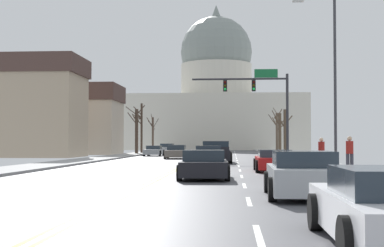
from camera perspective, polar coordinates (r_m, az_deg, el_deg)
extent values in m
cube|color=#4A4A4F|center=(28.44, -2.12, -5.04)|extent=(14.00, 180.00, 0.06)
cube|color=yellow|center=(28.45, -2.36, -4.97)|extent=(0.10, 176.40, 0.00)
cube|color=yellow|center=(28.42, -1.88, -4.98)|extent=(0.10, 176.40, 0.00)
cube|color=silver|center=(9.46, 6.80, -11.22)|extent=(0.12, 2.20, 0.00)
cube|color=silver|center=(14.62, 5.82, -7.91)|extent=(0.12, 2.20, 0.00)
cube|color=silver|center=(19.79, 5.36, -6.33)|extent=(0.12, 2.20, 0.00)
cube|color=silver|center=(24.98, 5.09, -5.40)|extent=(0.12, 2.20, 0.00)
cube|color=silver|center=(30.17, 4.92, -4.79)|extent=(0.12, 2.20, 0.00)
cube|color=silver|center=(35.36, 4.79, -4.36)|extent=(0.12, 2.20, 0.00)
cube|color=silver|center=(40.56, 4.70, -4.04)|extent=(0.12, 2.20, 0.00)
cube|color=silver|center=(45.76, 4.63, -3.80)|extent=(0.12, 2.20, 0.00)
cube|color=silver|center=(50.95, 4.57, -3.60)|extent=(0.12, 2.20, 0.00)
cube|color=silver|center=(56.15, 4.53, -3.44)|extent=(0.12, 2.20, 0.00)
cube|color=silver|center=(61.35, 4.49, -3.31)|extent=(0.12, 2.20, 0.00)
cube|color=silver|center=(66.55, 4.46, -3.20)|extent=(0.12, 2.20, 0.00)
cube|color=silver|center=(71.75, 4.43, -3.10)|extent=(0.12, 2.20, 0.00)
cube|color=silver|center=(76.94, 4.41, -3.02)|extent=(0.12, 2.20, 0.00)
cube|color=silver|center=(82.14, 4.38, -2.94)|extent=(0.12, 2.20, 0.00)
cube|color=silver|center=(87.34, 4.37, -2.88)|extent=(0.12, 2.20, 0.00)
cube|color=silver|center=(92.54, 4.35, -2.82)|extent=(0.12, 2.20, 0.00)
cube|color=silver|center=(20.85, -14.37, -6.05)|extent=(0.12, 2.20, 0.00)
cube|color=silver|center=(25.82, -10.70, -5.26)|extent=(0.12, 2.20, 0.00)
cube|color=silver|center=(30.87, -8.23, -4.71)|extent=(0.12, 2.20, 0.00)
cube|color=silver|center=(35.97, -6.46, -4.32)|extent=(0.12, 2.20, 0.00)
cube|color=silver|center=(41.08, -5.13, -4.02)|extent=(0.12, 2.20, 0.00)
cube|color=silver|center=(46.22, -4.10, -3.78)|extent=(0.12, 2.20, 0.00)
cube|color=silver|center=(51.37, -3.27, -3.59)|extent=(0.12, 2.20, 0.00)
cube|color=silver|center=(56.53, -2.60, -3.43)|extent=(0.12, 2.20, 0.00)
cube|color=silver|center=(61.70, -2.04, -3.30)|extent=(0.12, 2.20, 0.00)
cube|color=silver|center=(66.87, -1.56, -3.19)|extent=(0.12, 2.20, 0.00)
cube|color=silver|center=(72.04, -1.15, -3.10)|extent=(0.12, 2.20, 0.00)
cube|color=silver|center=(77.22, -0.80, -3.02)|extent=(0.12, 2.20, 0.00)
cube|color=silver|center=(82.40, -0.49, -2.95)|extent=(0.12, 2.20, 0.00)
cube|color=silver|center=(87.59, -0.22, -2.88)|extent=(0.12, 2.20, 0.00)
cube|color=silver|center=(92.77, 0.02, -2.83)|extent=(0.12, 2.20, 0.00)
cube|color=#979797|center=(28.78, 15.01, -4.74)|extent=(3.00, 180.00, 0.14)
cube|color=#979797|center=(30.54, -18.24, -4.54)|extent=(3.00, 180.00, 0.14)
cylinder|color=#28282D|center=(46.18, 9.71, 0.73)|extent=(0.22, 0.22, 6.96)
cylinder|color=#28282D|center=(46.20, 4.86, 4.55)|extent=(7.80, 0.16, 0.16)
cube|color=black|center=(46.17, 6.31, 3.86)|extent=(0.32, 0.28, 0.92)
sphere|color=#330504|center=(46.04, 6.32, 4.22)|extent=(0.22, 0.22, 0.22)
sphere|color=#332B05|center=(46.01, 6.32, 3.88)|extent=(0.22, 0.22, 0.22)
sphere|color=#19CC47|center=(45.99, 6.32, 3.53)|extent=(0.22, 0.22, 0.22)
cube|color=black|center=(46.14, 3.40, 3.85)|extent=(0.32, 0.28, 0.92)
sphere|color=#330504|center=(46.01, 3.40, 4.22)|extent=(0.22, 0.22, 0.22)
sphere|color=#332B05|center=(45.98, 3.40, 3.87)|extent=(0.22, 0.22, 0.22)
sphere|color=#19CC47|center=(45.95, 3.40, 3.52)|extent=(0.22, 0.22, 0.22)
cube|color=#146033|center=(46.36, 7.56, 5.09)|extent=(1.90, 0.06, 0.70)
cylinder|color=#333338|center=(28.70, 14.40, 4.10)|extent=(0.14, 0.14, 8.72)
cube|color=#B2B2AD|center=(29.15, 10.76, 12.26)|extent=(0.56, 0.24, 0.16)
cube|color=beige|center=(111.53, 2.50, 0.02)|extent=(34.56, 20.06, 10.48)
cylinder|color=beige|center=(112.14, 2.49, 4.38)|extent=(14.10, 14.10, 6.57)
sphere|color=gray|center=(112.92, 2.49, 7.30)|extent=(14.27, 14.27, 14.27)
cone|color=gray|center=(114.54, 2.48, 11.42)|extent=(1.80, 1.80, 2.40)
cube|color=black|center=(41.23, 2.44, -3.20)|extent=(2.17, 5.56, 0.74)
cube|color=#1E2833|center=(41.99, 2.46, -2.24)|extent=(1.95, 1.91, 0.63)
cube|color=black|center=(38.52, 2.39, -2.58)|extent=(1.92, 0.13, 0.22)
cylinder|color=black|center=(42.92, 1.08, -3.40)|extent=(0.29, 0.80, 0.80)
cylinder|color=black|center=(42.89, 3.87, -3.40)|extent=(0.29, 0.80, 0.80)
cylinder|color=black|center=(39.61, 0.91, -3.53)|extent=(0.29, 0.80, 0.80)
cylinder|color=black|center=(39.58, 3.93, -3.52)|extent=(0.29, 0.80, 0.80)
cube|color=black|center=(35.32, 1.72, -3.57)|extent=(1.82, 4.26, 0.67)
cube|color=#232D38|center=(35.10, 1.71, -2.66)|extent=(1.57, 1.94, 0.47)
cylinder|color=black|center=(36.67, 0.41, -3.79)|extent=(0.23, 0.64, 0.64)
cylinder|color=black|center=(36.63, 3.14, -3.78)|extent=(0.23, 0.64, 0.64)
cylinder|color=black|center=(34.05, 0.20, -3.93)|extent=(0.23, 0.64, 0.64)
cylinder|color=black|center=(34.01, 3.14, -3.93)|extent=(0.23, 0.64, 0.64)
cube|color=#B71414|center=(29.41, 8.38, -3.97)|extent=(1.83, 4.43, 0.59)
cube|color=#232D38|center=(28.98, 8.43, -3.04)|extent=(1.60, 1.99, 0.38)
cylinder|color=black|center=(30.73, 6.50, -4.14)|extent=(0.22, 0.64, 0.64)
cylinder|color=black|center=(30.86, 9.88, -4.12)|extent=(0.22, 0.64, 0.64)
cylinder|color=black|center=(27.99, 6.72, -4.36)|extent=(0.22, 0.64, 0.64)
cylinder|color=black|center=(28.13, 10.43, -4.33)|extent=(0.22, 0.64, 0.64)
cube|color=black|center=(23.31, 1.25, -4.54)|extent=(2.00, 4.56, 0.60)
cube|color=#232D38|center=(23.00, 1.23, -3.28)|extent=(1.71, 2.18, 0.44)
cylinder|color=black|center=(24.75, -0.86, -4.70)|extent=(0.24, 0.65, 0.64)
cylinder|color=black|center=(24.71, 3.49, -4.71)|extent=(0.24, 0.65, 0.64)
cylinder|color=black|center=(21.96, -1.28, -5.06)|extent=(0.24, 0.65, 0.64)
cylinder|color=black|center=(21.92, 3.62, -5.07)|extent=(0.24, 0.65, 0.64)
cube|color=#9EA3A8|center=(15.93, 11.20, -5.56)|extent=(1.88, 4.36, 0.70)
cube|color=#232D38|center=(15.63, 11.29, -3.56)|extent=(1.62, 2.08, 0.43)
cylinder|color=black|center=(17.21, 7.74, -5.93)|extent=(0.23, 0.64, 0.64)
cylinder|color=black|center=(17.38, 13.70, -5.85)|extent=(0.23, 0.64, 0.64)
cylinder|color=black|center=(14.54, 8.21, -6.67)|extent=(0.23, 0.64, 0.64)
cylinder|color=black|center=(14.75, 15.25, -6.56)|extent=(0.23, 0.64, 0.64)
cylinder|color=black|center=(10.08, 12.50, -8.79)|extent=(0.23, 0.64, 0.64)
cylinder|color=black|center=(7.27, 15.71, -11.48)|extent=(0.23, 0.64, 0.64)
cube|color=#6B6056|center=(51.17, -1.61, -3.07)|extent=(1.92, 4.45, 0.62)
cube|color=#232D38|center=(51.49, -1.59, -2.46)|extent=(1.65, 2.23, 0.47)
cylinder|color=black|center=(49.75, -0.69, -3.28)|extent=(0.24, 0.65, 0.64)
cylinder|color=black|center=(49.89, -2.77, -3.28)|extent=(0.24, 0.65, 0.64)
cylinder|color=black|center=(52.48, -0.52, -3.21)|extent=(0.24, 0.65, 0.64)
cylinder|color=black|center=(52.61, -2.49, -3.21)|extent=(0.24, 0.65, 0.64)
cube|color=#9EA3A8|center=(61.12, -3.90, -2.91)|extent=(1.75, 4.50, 0.56)
cube|color=#232D38|center=(61.30, -3.87, -2.45)|extent=(1.52, 2.13, 0.41)
cylinder|color=black|center=(59.62, -3.29, -3.05)|extent=(0.23, 0.64, 0.64)
cylinder|color=black|center=(59.89, -4.90, -3.04)|extent=(0.23, 0.64, 0.64)
cylinder|color=black|center=(62.37, -2.93, -3.00)|extent=(0.23, 0.64, 0.64)
cylinder|color=black|center=(62.62, -4.48, -2.99)|extent=(0.23, 0.64, 0.64)
cube|color=#9EA3A8|center=(73.35, -2.58, -2.68)|extent=(1.89, 4.42, 0.69)
cube|color=#232D38|center=(73.58, -2.55, -2.24)|extent=(1.64, 1.98, 0.45)
cylinder|color=black|center=(71.88, -1.99, -2.85)|extent=(0.23, 0.64, 0.64)
cylinder|color=black|center=(72.12, -3.44, -2.84)|extent=(0.23, 0.64, 0.64)
cylinder|color=black|center=(74.59, -1.74, -2.81)|extent=(0.23, 0.64, 0.64)
cylinder|color=black|center=(74.82, -3.14, -2.81)|extent=(0.23, 0.64, 0.64)
cube|color=tan|center=(59.49, -17.58, 0.70)|extent=(13.22, 7.23, 8.25)
cube|color=#47332D|center=(59.92, -17.53, 5.54)|extent=(13.75, 7.52, 1.88)
cube|color=#B2A38E|center=(70.40, -11.98, -0.46)|extent=(11.06, 7.38, 6.46)
cube|color=#47332D|center=(70.63, -11.96, 3.00)|extent=(11.51, 7.67, 2.08)
cylinder|color=brown|center=(70.49, 8.67, -0.95)|extent=(0.32, 0.32, 5.02)
cylinder|color=brown|center=(70.85, 8.44, 0.13)|extent=(0.64, 0.85, 1.29)
cylinder|color=brown|center=(70.91, 8.89, 0.99)|extent=(0.73, 0.74, 0.94)
cylinder|color=brown|center=(70.18, 8.91, 1.07)|extent=(0.67, 0.94, 1.04)
cylinder|color=brown|center=(70.19, 8.98, -0.43)|extent=(0.83, 0.80, 0.72)
cylinder|color=brown|center=(70.65, 8.23, 0.31)|extent=(1.13, 0.43, 1.58)
cylinder|color=#423328|center=(72.85, -5.17, -0.46)|extent=(0.28, 0.28, 6.40)
cylinder|color=#423328|center=(73.28, -5.59, 0.64)|extent=(1.28, 0.68, 0.77)
cylinder|color=#423328|center=(72.58, -5.55, 0.30)|extent=(1.01, 0.90, 1.08)
cylinder|color=#423328|center=(73.01, -5.47, 0.86)|extent=(0.90, 0.20, 0.93)
cylinder|color=#423328|center=(73.48, -5.42, 0.67)|extent=(0.95, 1.15, 0.86)
cylinder|color=#423328|center=(73.12, -5.58, 1.29)|extent=(1.18, 0.30, 1.21)
cylinder|color=#4C3D2D|center=(51.60, 9.53, -0.99)|extent=(0.37, 0.37, 4.36)
cylinder|color=#4C3D2D|center=(52.01, 9.85, 0.38)|extent=(0.80, 0.80, 0.85)
cylinder|color=#4C3D2D|center=(52.12, 9.17, 0.05)|extent=(0.68, 1.17, 1.32)
cylinder|color=#4C3D2D|center=(51.83, 8.96, 0.15)|extent=(1.04, 0.58, 0.86)
cylinder|color=#4C3D2D|center=(52.05, 9.55, 0.17)|extent=(0.22, 0.90, 1.04)
cylinder|color=#423328|center=(68.52, -5.68, -0.78)|extent=(0.40, 0.40, 5.40)
cylinder|color=#423328|center=(67.98, -5.71, 1.14)|extent=(0.20, 1.28, 0.87)
cylinder|color=#423328|center=(68.22, -6.12, 0.52)|extent=(1.08, 1.00, 1.47)
cylinder|color=#423328|center=(68.77, -5.91, 0.57)|extent=(0.73, 0.40, 1.08)
cylinder|color=#423328|center=(68.25, -5.50, 0.23)|extent=(0.59, 0.61, 1.08)
cylinder|color=#423328|center=(68.50, -5.26, 1.38)|extent=(1.10, 0.20, 1.24)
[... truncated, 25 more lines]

